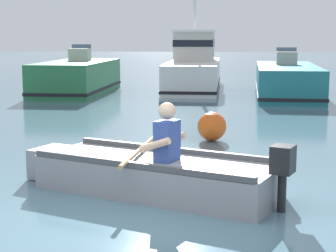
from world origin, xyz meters
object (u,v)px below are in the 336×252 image
at_px(moored_boat_green, 77,78).
at_px(moored_boat_white, 194,67).
at_px(mooring_buoy, 212,126).
at_px(rowboat_with_person, 152,173).
at_px(moored_boat_teal, 287,81).

xyz_separation_m(moored_boat_green, moored_boat_white, (3.97, 2.07, 0.29)).
bearing_deg(moored_boat_green, moored_boat_white, 27.50).
height_order(moored_boat_green, mooring_buoy, moored_boat_green).
distance_m(rowboat_with_person, mooring_buoy, 3.71).
xyz_separation_m(rowboat_with_person, mooring_buoy, (0.67, 3.65, 0.03)).
xyz_separation_m(rowboat_with_person, moored_boat_white, (-0.29, 14.18, 0.57)).
distance_m(moored_boat_white, moored_boat_teal, 3.86).
xyz_separation_m(moored_boat_white, mooring_buoy, (0.96, -10.53, -0.54)).
height_order(moored_boat_teal, mooring_buoy, moored_boat_teal).
xyz_separation_m(moored_boat_green, mooring_buoy, (4.93, -8.47, -0.25)).
bearing_deg(mooring_buoy, moored_boat_teal, 74.95).
height_order(moored_boat_white, mooring_buoy, moored_boat_white).
bearing_deg(moored_boat_white, moored_boat_green, -152.50).
relative_size(moored_boat_green, mooring_buoy, 9.16).
height_order(moored_boat_green, moored_boat_teal, moored_boat_green).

